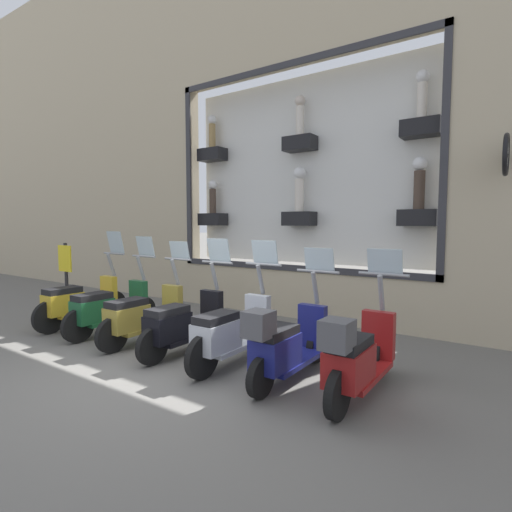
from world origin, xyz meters
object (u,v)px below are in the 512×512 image
(scooter_green_5, at_px, (108,309))
(shop_sign_post, at_px, (66,275))
(scooter_navy_1, at_px, (285,345))
(scooter_yellow_6, at_px, (78,302))
(scooter_olive_4, at_px, (142,316))
(scooter_silver_2, at_px, (230,333))
(scooter_red_0, at_px, (357,357))
(scooter_black_3, at_px, (182,324))

(scooter_green_5, bearing_deg, shop_sign_post, 75.35)
(scooter_navy_1, xyz_separation_m, shop_sign_post, (0.66, 5.71, 0.32))
(scooter_green_5, distance_m, shop_sign_post, 2.35)
(scooter_navy_1, xyz_separation_m, scooter_yellow_6, (0.08, 4.33, -0.00))
(scooter_navy_1, relative_size, scooter_olive_4, 0.99)
(scooter_yellow_6, bearing_deg, scooter_olive_4, -90.26)
(scooter_green_5, bearing_deg, scooter_silver_2, -89.99)
(scooter_olive_4, relative_size, scooter_green_5, 1.00)
(scooter_silver_2, relative_size, scooter_olive_4, 1.00)
(scooter_olive_4, bearing_deg, scooter_navy_1, -91.57)
(scooter_red_0, xyz_separation_m, scooter_silver_2, (0.07, 1.73, -0.03))
(scooter_navy_1, bearing_deg, scooter_olive_4, 88.43)
(scooter_silver_2, bearing_deg, scooter_yellow_6, 89.93)
(scooter_red_0, height_order, scooter_navy_1, scooter_red_0)
(scooter_black_3, xyz_separation_m, scooter_olive_4, (-0.00, 0.87, 0.00))
(scooter_red_0, height_order, scooter_olive_4, scooter_olive_4)
(scooter_navy_1, relative_size, scooter_yellow_6, 0.99)
(scooter_red_0, relative_size, shop_sign_post, 1.23)
(scooter_black_3, xyz_separation_m, scooter_green_5, (0.00, 1.73, 0.01))
(scooter_red_0, bearing_deg, shop_sign_post, 84.32)
(scooter_silver_2, height_order, scooter_olive_4, scooter_silver_2)
(scooter_silver_2, bearing_deg, scooter_black_3, 90.18)
(shop_sign_post, bearing_deg, scooter_black_3, -98.43)
(scooter_green_5, bearing_deg, scooter_yellow_6, 89.69)
(scooter_navy_1, xyz_separation_m, scooter_black_3, (0.07, 1.73, -0.02))
(scooter_black_3, bearing_deg, scooter_green_5, 89.92)
(scooter_red_0, height_order, scooter_black_3, scooter_black_3)
(scooter_red_0, xyz_separation_m, scooter_olive_4, (0.06, 3.46, -0.04))
(scooter_green_5, relative_size, scooter_yellow_6, 1.00)
(scooter_yellow_6, bearing_deg, scooter_red_0, -90.79)
(scooter_silver_2, height_order, shop_sign_post, scooter_silver_2)
(scooter_olive_4, bearing_deg, scooter_red_0, -91.05)
(scooter_silver_2, xyz_separation_m, scooter_green_5, (-0.00, 2.60, -0.00))
(scooter_navy_1, bearing_deg, scooter_red_0, -89.48)
(scooter_silver_2, relative_size, shop_sign_post, 1.24)
(scooter_red_0, relative_size, scooter_yellow_6, 0.99)
(scooter_navy_1, distance_m, scooter_yellow_6, 4.33)
(scooter_silver_2, distance_m, scooter_black_3, 0.87)
(scooter_red_0, relative_size, scooter_olive_4, 1.00)
(scooter_navy_1, xyz_separation_m, scooter_olive_4, (0.07, 2.60, -0.02))
(scooter_olive_4, distance_m, scooter_yellow_6, 1.73)
(scooter_silver_2, height_order, scooter_green_5, scooter_green_5)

